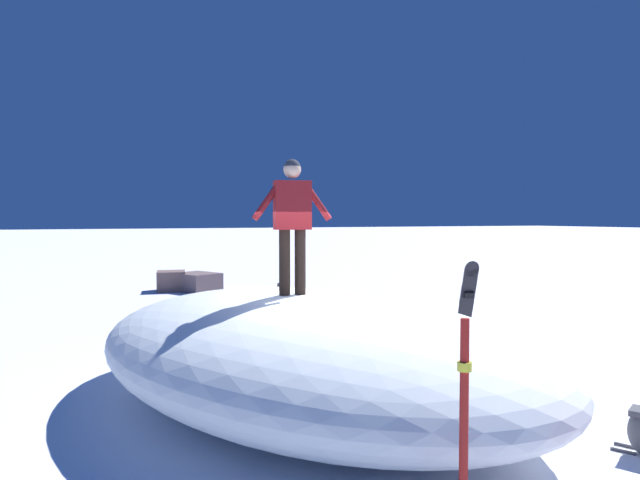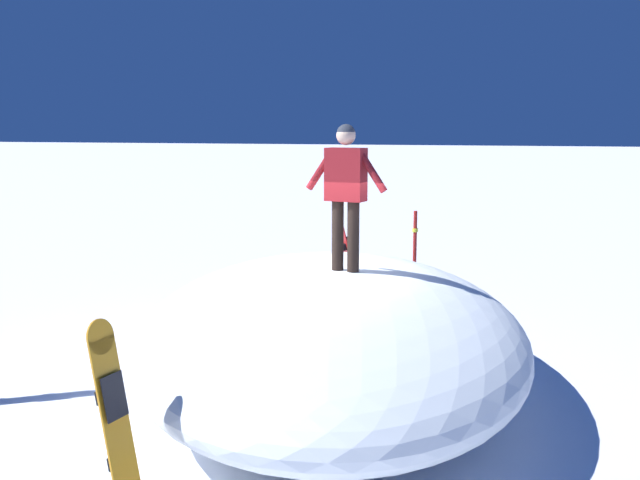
{
  "view_description": "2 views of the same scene",
  "coord_description": "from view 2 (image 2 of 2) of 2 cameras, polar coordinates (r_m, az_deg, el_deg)",
  "views": [
    {
      "loc": [
        -6.34,
        3.19,
        2.43
      ],
      "look_at": [
        0.55,
        0.23,
        2.13
      ],
      "focal_mm": 31.6,
      "sensor_mm": 36.0,
      "label": 1
    },
    {
      "loc": [
        8.29,
        3.02,
        3.12
      ],
      "look_at": [
        0.47,
        0.47,
        1.83
      ],
      "focal_mm": 40.54,
      "sensor_mm": 36.0,
      "label": 2
    }
  ],
  "objects": [
    {
      "name": "trail_marker_pole",
      "position": [
        12.04,
        7.47,
        -1.68
      ],
      "size": [
        0.1,
        0.1,
        1.77
      ],
      "color": "#A51E19",
      "rests_on": "ground"
    },
    {
      "name": "backpack_near",
      "position": [
        12.25,
        -7.27,
        -4.77
      ],
      "size": [
        0.55,
        0.45,
        0.48
      ],
      "color": "#4C4C51",
      "rests_on": "ground"
    },
    {
      "name": "snowboard_primary_upright",
      "position": [
        6.13,
        -15.93,
        -13.25
      ],
      "size": [
        0.32,
        0.34,
        1.63
      ],
      "color": "orange",
      "rests_on": "ground"
    },
    {
      "name": "snow_mound",
      "position": [
        8.71,
        0.85,
        -7.05
      ],
      "size": [
        8.0,
        6.33,
        1.46
      ],
      "primitive_type": "ellipsoid",
      "rotation": [
        0.0,
        0.0,
        0.29
      ],
      "color": "white",
      "rests_on": "ground"
    },
    {
      "name": "snowboarder_standing",
      "position": [
        8.35,
        2.04,
        4.45
      ],
      "size": [
        0.29,
        1.02,
        1.7
      ],
      "color": "black",
      "rests_on": "snow_mound"
    },
    {
      "name": "snowboard_tertiary_upright",
      "position": [
        12.84,
        2.11,
        -1.25
      ],
      "size": [
        0.53,
        0.54,
        1.67
      ],
      "color": "red",
      "rests_on": "ground"
    },
    {
      "name": "backpack_far",
      "position": [
        12.83,
        -3.64,
        -4.09
      ],
      "size": [
        0.41,
        0.56,
        0.48
      ],
      "color": "black",
      "rests_on": "ground"
    },
    {
      "name": "ground",
      "position": [
        9.36,
        -1.87,
        -10.59
      ],
      "size": [
        240.0,
        240.0,
        0.0
      ],
      "primitive_type": "plane",
      "color": "white"
    }
  ]
}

